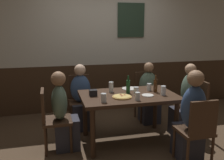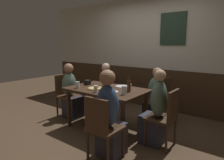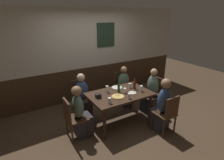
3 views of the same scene
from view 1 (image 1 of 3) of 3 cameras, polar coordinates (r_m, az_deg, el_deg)
name	(u,v)px [view 1 (image 1 of 3)]	position (r m, az deg, el deg)	size (l,w,h in m)	color
ground_plane	(128,141)	(3.97, 3.60, -13.64)	(12.00, 12.00, 0.00)	#4C3826
wall_back	(104,47)	(5.18, -1.75, 7.51)	(6.40, 0.13, 2.60)	#3D2819
dining_table	(128,100)	(3.73, 3.74, -4.64)	(1.41, 0.89, 0.74)	#382316
chair_head_west	(52,117)	(3.61, -13.61, -8.10)	(0.40, 0.40, 0.88)	#422B1C
chair_left_far	(80,97)	(4.46, -7.33, -3.94)	(0.40, 0.40, 0.88)	#422B1C
chair_right_far	(146,93)	(4.76, 7.64, -2.92)	(0.40, 0.40, 0.88)	#422B1C
chair_head_east	(195,104)	(4.24, 18.30, -5.31)	(0.40, 0.40, 0.88)	#422B1C
chair_right_near	(197,128)	(3.31, 18.87, -10.38)	(0.40, 0.40, 0.88)	#422B1C
person_head_west	(63,117)	(3.62, -11.00, -8.23)	(0.37, 0.34, 1.13)	#2D2D38
person_left_far	(81,102)	(4.31, -7.05, -4.96)	(0.34, 0.37, 1.10)	#2D2D38
person_right_far	(149,97)	(4.62, 8.38, -3.93)	(0.34, 0.37, 1.09)	#2D2D38
person_head_east	(186,106)	(4.16, 16.39, -5.67)	(0.37, 0.34, 1.16)	#2D2D38
person_right_near	(190,122)	(3.42, 17.43, -9.16)	(0.34, 0.37, 1.21)	#2D2D38
pizza	(122,97)	(3.54, 2.28, -3.83)	(0.28, 0.28, 0.03)	tan
beer_glass_tall	(111,88)	(3.82, -0.21, -1.76)	(0.07, 0.07, 0.16)	silver
pint_glass_stout	(136,91)	(3.69, 5.50, -2.54)	(0.07, 0.07, 0.12)	silver
tumbler_short	(149,87)	(3.96, 8.44, -1.68)	(0.07, 0.07, 0.11)	silver
tumbler_water	(137,97)	(3.42, 5.81, -3.84)	(0.07, 0.07, 0.11)	silver
pint_glass_pale	(104,98)	(3.32, -1.91, -4.16)	(0.07, 0.07, 0.12)	silver
beer_glass_half	(163,91)	(3.72, 11.60, -2.46)	(0.07, 0.07, 0.14)	silver
beer_bottle_green	(128,86)	(3.75, 3.70, -1.42)	(0.06, 0.06, 0.27)	#194723
beer_bottle_brown	(155,85)	(3.87, 9.86, -1.20)	(0.06, 0.06, 0.26)	#42230F
plate_white_large	(130,89)	(4.03, 4.07, -1.95)	(0.25, 0.25, 0.01)	white
plate_white_small	(148,95)	(3.67, 8.13, -3.47)	(0.17, 0.17, 0.01)	white
condiment_caddy	(93,93)	(3.62, -4.33, -2.94)	(0.11, 0.09, 0.09)	black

